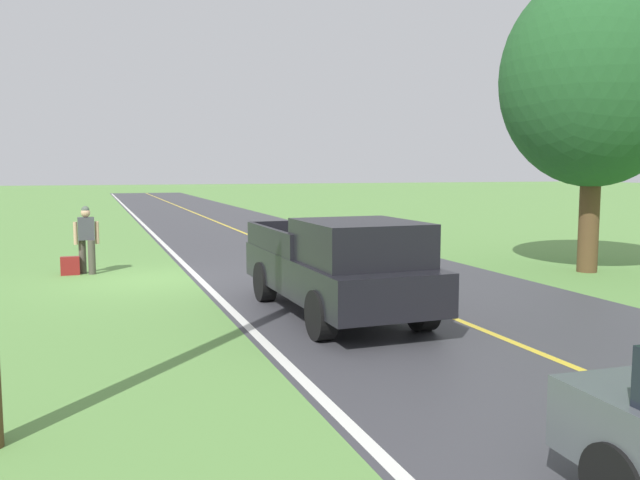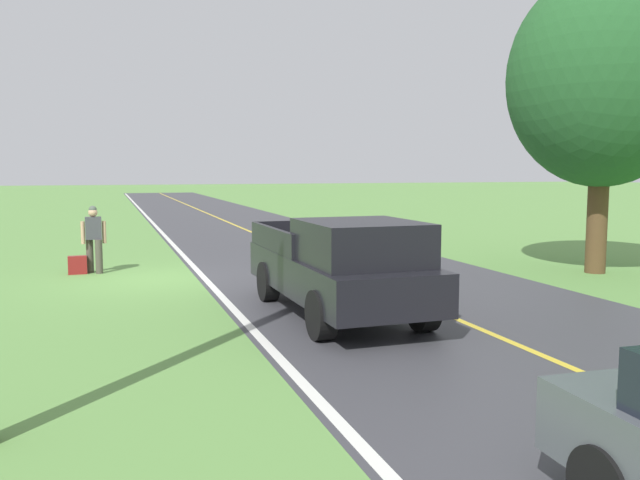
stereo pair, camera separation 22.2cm
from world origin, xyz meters
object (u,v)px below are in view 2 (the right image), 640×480
(suitcase_carried, at_px, (78,265))
(hitchhiker_walking, at_px, (94,235))
(tree_far_side_near, at_px, (604,79))
(pickup_truck_passing, at_px, (342,264))

(suitcase_carried, bearing_deg, hitchhiker_walking, 100.86)
(hitchhiker_walking, height_order, tree_far_side_near, tree_far_side_near)
(hitchhiker_walking, xyz_separation_m, suitcase_carried, (0.42, 0.09, -0.74))
(suitcase_carried, distance_m, tree_far_side_near, 14.20)
(hitchhiker_walking, bearing_deg, pickup_truck_passing, 122.53)
(pickup_truck_passing, height_order, tree_far_side_near, tree_far_side_near)
(suitcase_carried, xyz_separation_m, pickup_truck_passing, (-4.77, 6.73, 0.73))
(hitchhiker_walking, bearing_deg, tree_far_side_near, 161.85)
(tree_far_side_near, bearing_deg, hitchhiker_walking, -18.15)
(pickup_truck_passing, bearing_deg, suitcase_carried, -54.68)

